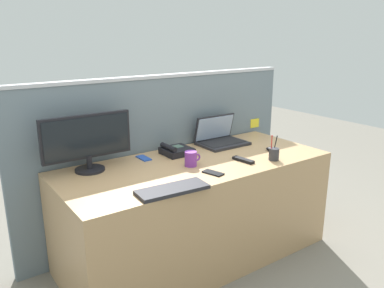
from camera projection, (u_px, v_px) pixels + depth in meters
ground_plane at (196, 255)px, 2.91m from camera, size 10.00×10.00×0.00m
desk at (196, 210)px, 2.81m from camera, size 1.93×0.82×0.74m
cubicle_divider at (163, 157)px, 3.08m from camera, size 2.35×0.08×1.30m
desktop_monitor at (87, 140)px, 2.49m from camera, size 0.59×0.19×0.37m
laptop at (220, 137)px, 3.15m from camera, size 0.38×0.28×0.23m
desk_phone at (176, 151)px, 2.88m from camera, size 0.21×0.20×0.08m
keyboard_main at (172, 189)px, 2.21m from camera, size 0.43×0.19×0.02m
computer_mouse_right_hand at (272, 149)px, 2.95m from camera, size 0.09×0.12×0.03m
pen_cup at (274, 154)px, 2.74m from camera, size 0.07×0.07×0.18m
cell_phone_blue_case at (144, 158)px, 2.78m from camera, size 0.06×0.14×0.01m
cell_phone_black_slab at (213, 173)px, 2.49m from camera, size 0.10×0.15×0.01m
tv_remote at (243, 160)px, 2.72m from camera, size 0.07×0.17×0.02m
coffee_mug at (191, 159)px, 2.62m from camera, size 0.12×0.08×0.10m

